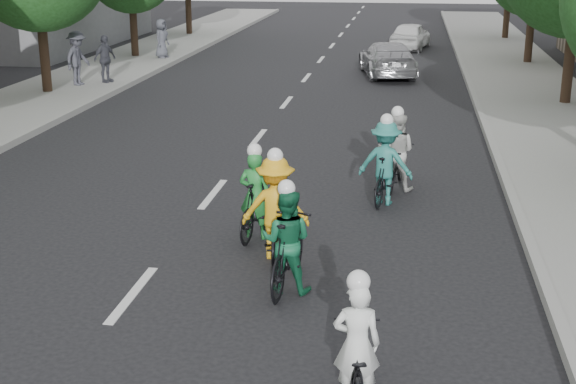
% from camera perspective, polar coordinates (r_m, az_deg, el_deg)
% --- Properties ---
extents(ground, '(120.00, 120.00, 0.00)m').
position_cam_1_polar(ground, '(12.18, -11.00, -7.17)').
color(ground, black).
rests_on(ground, ground).
extents(curb_left, '(0.18, 80.00, 0.18)m').
position_cam_1_polar(curb_left, '(23.23, -17.03, 4.43)').
color(curb_left, '#999993').
rests_on(curb_left, ground).
extents(sidewalk_right, '(4.00, 80.00, 0.15)m').
position_cam_1_polar(sidewalk_right, '(21.38, 19.45, 3.08)').
color(sidewalk_right, gray).
rests_on(sidewalk_right, ground).
extents(curb_right, '(0.18, 80.00, 0.18)m').
position_cam_1_polar(curb_right, '(21.09, 14.25, 3.40)').
color(curb_right, '#999993').
rests_on(curb_right, ground).
extents(cyclist_0, '(0.82, 1.93, 1.73)m').
position_cam_1_polar(cyclist_0, '(11.91, -0.06, -3.95)').
color(cyclist_0, black).
rests_on(cyclist_0, ground).
extents(cyclist_1, '(0.71, 1.76, 1.71)m').
position_cam_1_polar(cyclist_1, '(14.06, -2.29, -0.83)').
color(cyclist_1, black).
rests_on(cyclist_1, ground).
extents(cyclist_2, '(1.15, 1.60, 1.86)m').
position_cam_1_polar(cyclist_2, '(13.13, -0.87, -1.72)').
color(cyclist_2, black).
rests_on(cyclist_2, ground).
extents(cyclist_3, '(0.66, 1.57, 1.61)m').
position_cam_1_polar(cyclist_3, '(9.23, 4.91, -11.70)').
color(cyclist_3, black).
rests_on(cyclist_3, ground).
extents(cyclist_4, '(1.18, 1.73, 1.82)m').
position_cam_1_polar(cyclist_4, '(15.95, 6.93, 1.66)').
color(cyclist_4, black).
rests_on(cyclist_4, ground).
extents(cyclist_5, '(0.89, 1.76, 1.78)m').
position_cam_1_polar(cyclist_5, '(16.94, 7.67, 2.30)').
color(cyclist_5, black).
rests_on(cyclist_5, ground).
extents(follow_car_lead, '(2.64, 4.82, 1.32)m').
position_cam_1_polar(follow_car_lead, '(31.61, 7.09, 9.38)').
color(follow_car_lead, '#A4A4A9').
rests_on(follow_car_lead, ground).
extents(follow_car_trail, '(2.18, 4.01, 1.29)m').
position_cam_1_polar(follow_car_trail, '(39.97, 8.70, 10.95)').
color(follow_car_trail, white).
rests_on(follow_car_trail, ground).
extents(spectator_0, '(0.92, 1.33, 1.88)m').
position_cam_1_polar(spectator_0, '(29.37, -14.74, 9.19)').
color(spectator_0, '#474753').
rests_on(spectator_0, sidewalk_left).
extents(spectator_1, '(0.79, 1.06, 1.68)m').
position_cam_1_polar(spectator_1, '(29.75, -12.89, 9.22)').
color(spectator_1, '#484954').
rests_on(spectator_1, sidewalk_left).
extents(spectator_2, '(0.71, 0.92, 1.66)m').
position_cam_1_polar(spectator_2, '(35.77, -8.97, 10.74)').
color(spectator_2, '#4E505B').
rests_on(spectator_2, sidewalk_left).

